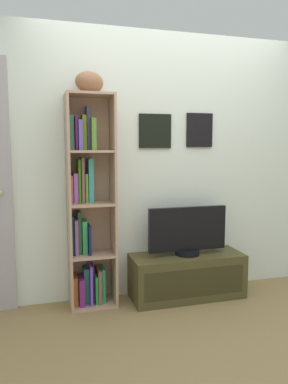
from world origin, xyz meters
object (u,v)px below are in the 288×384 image
at_px(football, 89,82).
at_px(tv_stand, 187,276).
at_px(bookshelf, 88,210).
at_px(television, 188,231).

relative_size(football, tv_stand, 0.25).
relative_size(bookshelf, tv_stand, 1.76).
bearing_deg(football, bookshelf, 132.20).
bearing_deg(tv_stand, bookshelf, 173.94).
relative_size(tv_stand, television, 1.41).
bearing_deg(bookshelf, tv_stand, -6.06).
bearing_deg(football, television, -4.01).
xyz_separation_m(bookshelf, television, (0.88, -0.09, -0.22)).
xyz_separation_m(football, tv_stand, (0.85, -0.06, -1.69)).
distance_m(bookshelf, football, 1.06).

